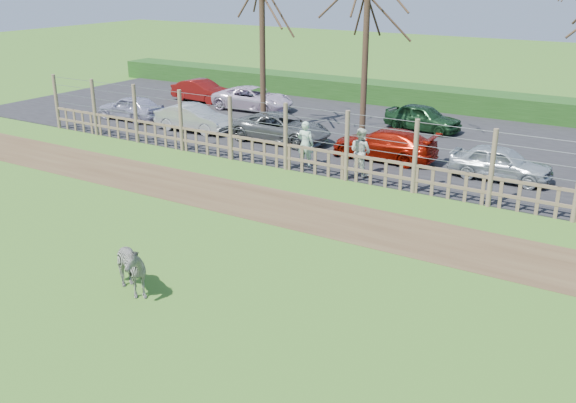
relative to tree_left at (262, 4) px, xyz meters
The scene contains 18 objects.
ground 15.17m from the tree_left, 62.53° to the right, with size 120.00×120.00×0.00m, color #6EA139.
dirt_strip 11.74m from the tree_left, 50.91° to the right, with size 34.00×2.80×0.01m, color brown.
asphalt 8.81m from the tree_left, 17.10° to the left, with size 44.00×13.00×0.04m, color #232326.
hedge 12.20m from the tree_left, 54.16° to the left, with size 46.00×2.00×1.10m, color #1E4716.
fence 9.25m from the tree_left, 34.70° to the right, with size 30.16×0.16×2.50m.
tree_left is the anchor object (origin of this frame).
tree_mid 4.67m from the tree_left, 12.53° to the left, with size 4.80×4.80×6.83m.
zebra 16.56m from the tree_left, 67.59° to the right, with size 0.70×1.53×1.30m, color gray.
visitor_a 7.56m from the tree_left, 40.87° to the right, with size 0.63×0.41×1.72m, color #BEECC8.
visitor_b 9.00m from the tree_left, 29.36° to the right, with size 0.84×0.65×1.72m, color silver.
car_0 8.53m from the tree_left, 166.94° to the right, with size 1.42×3.52×1.20m, color #B6B3CB.
car_1 5.90m from the tree_left, 146.59° to the right, with size 1.27×3.64×1.20m, color beige.
car_2 5.43m from the tree_left, 35.25° to the right, with size 1.99×4.32×1.20m, color slate.
car_3 8.39m from the tree_left, 12.40° to the right, with size 1.68×4.13×1.20m, color #921206.
car_4 12.28m from the tree_left, ahead, with size 1.42×3.52×1.20m, color #AFBABE.
car_7 9.18m from the tree_left, 150.11° to the left, with size 1.27×3.64×1.20m, color maroon.
car_8 6.78m from the tree_left, 130.43° to the left, with size 1.99×4.32×1.20m, color silver.
car_10 8.82m from the tree_left, 31.81° to the left, with size 1.42×3.52×1.20m, color #1D4422.
Camera 1 is at (9.58, -11.39, 7.05)m, focal length 40.00 mm.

